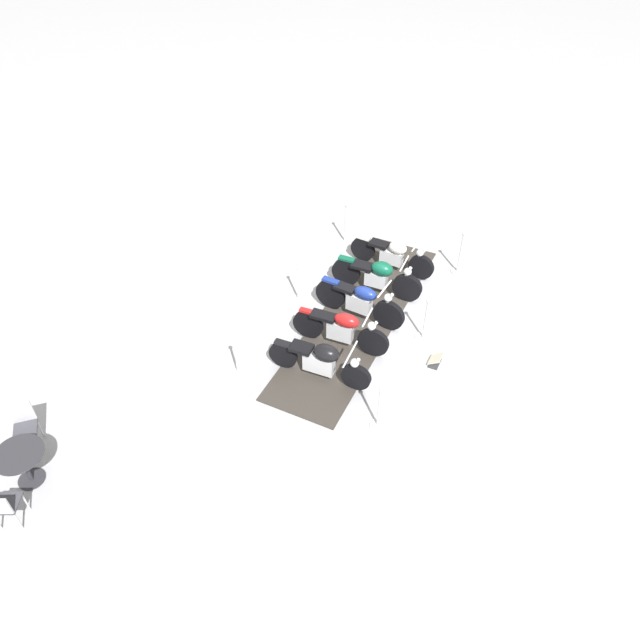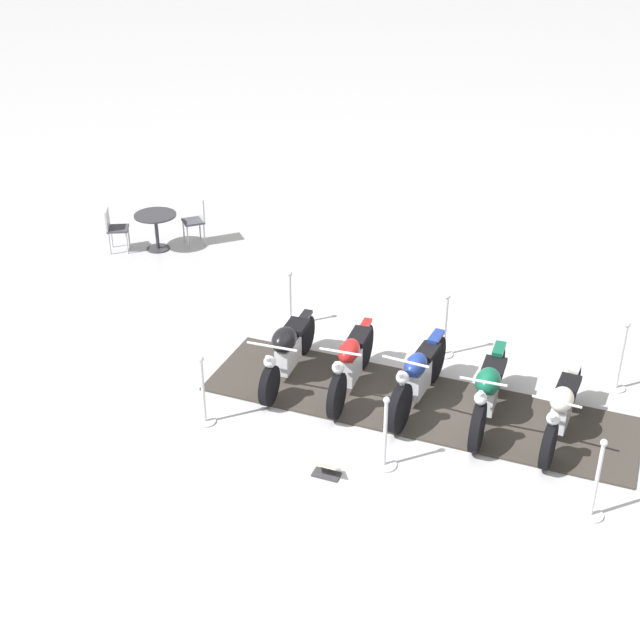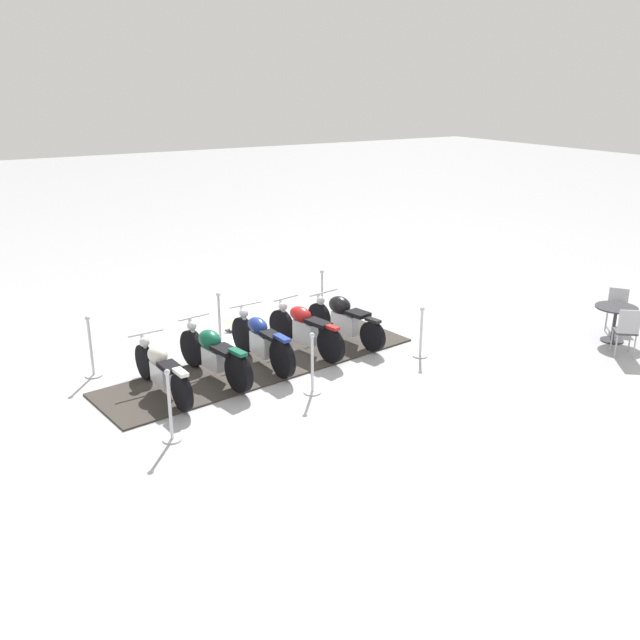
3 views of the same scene
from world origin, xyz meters
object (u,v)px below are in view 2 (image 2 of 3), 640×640
at_px(motorcycle_navy, 417,377).
at_px(cafe_chair_near_table, 197,217).
at_px(stanchion_right_mid, 385,445).
at_px(info_placard, 326,471).
at_px(stanchion_left_rear, 620,365).
at_px(cafe_table, 156,223).
at_px(stanchion_right_front, 204,400).
at_px(motorcycle_cream, 561,409).
at_px(cafe_chair_across_table, 114,226).
at_px(stanchion_right_rear, 595,491).
at_px(motorcycle_maroon, 351,362).
at_px(motorcycle_black, 287,350).
at_px(stanchion_left_mid, 445,334).
at_px(stanchion_left_front, 290,306).
at_px(motorcycle_forest, 488,391).

xyz_separation_m(motorcycle_navy, cafe_chair_near_table, (3.20, 6.26, 0.05)).
height_order(stanchion_right_mid, info_placard, stanchion_right_mid).
height_order(stanchion_left_rear, cafe_table, stanchion_left_rear).
bearing_deg(stanchion_left_rear, stanchion_right_front, 127.54).
height_order(motorcycle_cream, stanchion_right_mid, stanchion_right_mid).
bearing_deg(cafe_chair_across_table, stanchion_right_mid, -59.60).
height_order(motorcycle_navy, cafe_table, motorcycle_navy).
height_order(stanchion_right_rear, stanchion_left_rear, stanchion_right_rear).
xyz_separation_m(motorcycle_maroon, info_placard, (-1.90, -0.65, -0.45)).
distance_m(motorcycle_navy, stanchion_left_rear, 3.09).
bearing_deg(motorcycle_black, cafe_chair_near_table, -140.36).
height_order(stanchion_left_mid, cafe_table, stanchion_left_mid).
bearing_deg(cafe_chair_across_table, stanchion_left_front, -45.73).
height_order(motorcycle_maroon, stanchion_left_mid, stanchion_left_mid).
height_order(stanchion_right_rear, cafe_chair_near_table, stanchion_right_rear).
bearing_deg(motorcycle_navy, cafe_chair_across_table, -109.42).
relative_size(motorcycle_navy, stanchion_left_front, 2.15).
height_order(motorcycle_cream, stanchion_left_rear, stanchion_left_rear).
bearing_deg(motorcycle_forest, motorcycle_navy, -92.39).
bearing_deg(cafe_table, stanchion_right_rear, -110.96).
bearing_deg(motorcycle_cream, stanchion_right_mid, -50.45).
relative_size(info_placard, cafe_table, 0.46).
relative_size(motorcycle_cream, cafe_chair_across_table, 2.48).
height_order(stanchion_right_mid, stanchion_left_front, stanchion_right_mid).
distance_m(stanchion_right_front, stanchion_left_mid, 4.06).
xyz_separation_m(motorcycle_black, stanchion_right_rear, (-0.84, -4.87, -0.12)).
relative_size(motorcycle_maroon, stanchion_left_rear, 1.84).
height_order(motorcycle_maroon, stanchion_right_rear, stanchion_right_rear).
height_order(motorcycle_maroon, stanchion_right_mid, stanchion_right_mid).
bearing_deg(motorcycle_maroon, stanchion_left_rear, 109.34).
height_order(stanchion_right_front, stanchion_left_rear, stanchion_left_rear).
bearing_deg(stanchion_left_front, motorcycle_black, -150.47).
bearing_deg(cafe_chair_near_table, cafe_chair_across_table, -8.22).
distance_m(motorcycle_black, cafe_chair_across_table, 5.94).
bearing_deg(cafe_chair_across_table, stanchion_left_mid, -38.89).
height_order(motorcycle_cream, cafe_table, motorcycle_cream).
xyz_separation_m(motorcycle_black, stanchion_right_mid, (-1.19, -2.22, -0.18)).
height_order(stanchion_left_front, stanchion_left_mid, stanchion_left_mid).
xyz_separation_m(motorcycle_maroon, stanchion_right_rear, (-0.99, -3.86, -0.13)).
relative_size(motorcycle_navy, stanchion_right_mid, 2.00).
bearing_deg(cafe_chair_across_table, stanchion_left_rear, -35.65).
distance_m(motorcycle_black, motorcycle_maroon, 1.02).
xyz_separation_m(stanchion_right_rear, info_placard, (-0.91, 3.21, -0.32)).
bearing_deg(cafe_chair_near_table, motorcycle_cream, 109.46).
bearing_deg(motorcycle_navy, stanchion_right_front, -56.60).
bearing_deg(stanchion_left_front, info_placard, -142.30).
bearing_deg(motorcycle_cream, motorcycle_black, -86.51).
bearing_deg(info_placard, motorcycle_maroon, -78.94).
relative_size(motorcycle_black, motorcycle_maroon, 1.02).
bearing_deg(motorcycle_navy, motorcycle_maroon, -85.82).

